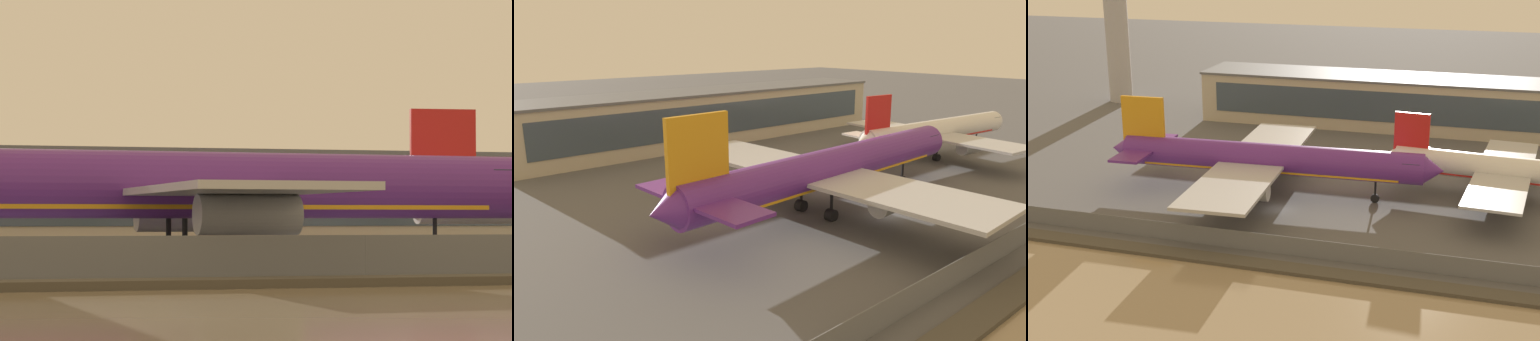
% 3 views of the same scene
% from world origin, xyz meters
% --- Properties ---
extents(ground_plane, '(500.00, 500.00, 0.00)m').
position_xyz_m(ground_plane, '(0.00, 0.00, 0.00)').
color(ground_plane, '#565659').
extents(shoreline_seawall, '(320.00, 3.00, 0.50)m').
position_xyz_m(shoreline_seawall, '(0.00, -20.50, 0.25)').
color(shoreline_seawall, '#474238').
rests_on(shoreline_seawall, ground).
extents(perimeter_fence, '(280.00, 0.10, 2.71)m').
position_xyz_m(perimeter_fence, '(0.00, -16.00, 1.35)').
color(perimeter_fence, slate).
rests_on(perimeter_fence, ground).
extents(cargo_jet_purple, '(57.16, 49.40, 15.70)m').
position_xyz_m(cargo_jet_purple, '(-4.55, 6.73, 5.99)').
color(cargo_jet_purple, '#602889').
rests_on(cargo_jet_purple, ground).
extents(passenger_jet_white_red, '(45.03, 38.68, 13.45)m').
position_xyz_m(passenger_jet_white_red, '(35.29, 14.92, 5.14)').
color(passenger_jet_white_red, white).
rests_on(passenger_jet_white_red, ground).
extents(baggage_tug, '(3.37, 3.41, 1.80)m').
position_xyz_m(baggage_tug, '(-5.32, 23.99, 0.81)').
color(baggage_tug, '#1E2328').
rests_on(baggage_tug, ground).
extents(control_tower, '(11.93, 11.93, 45.77)m').
position_xyz_m(control_tower, '(-63.89, 64.85, 26.11)').
color(control_tower, '#ADADB2').
rests_on(control_tower, ground).
extents(terminal_building, '(92.59, 15.97, 11.64)m').
position_xyz_m(terminal_building, '(11.42, 58.56, 5.83)').
color(terminal_building, '#BCB299').
rests_on(terminal_building, ground).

